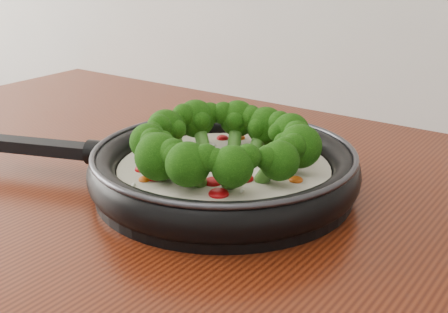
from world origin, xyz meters
The scene contains 1 object.
skillet centered at (-0.03, 1.06, 0.94)m, with size 0.58×0.46×0.10m.
Camera 1 is at (0.39, 0.48, 1.22)m, focal length 47.26 mm.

